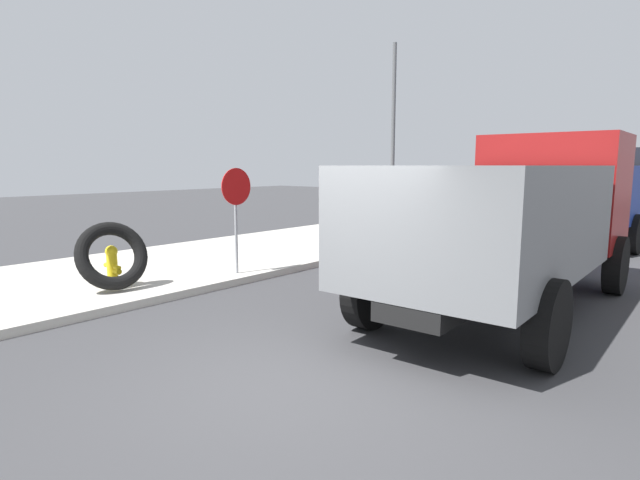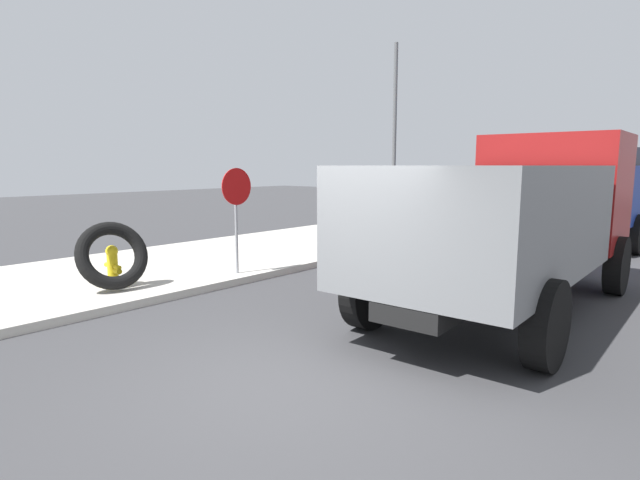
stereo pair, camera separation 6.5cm
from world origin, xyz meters
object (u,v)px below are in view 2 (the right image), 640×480
at_px(dump_truck_gray, 514,213).
at_px(stop_sign, 236,201).
at_px(dump_truck_blue, 611,190).
at_px(fire_hydrant, 113,264).
at_px(street_light_pole, 394,143).
at_px(loose_tire, 112,255).

bearing_deg(dump_truck_gray, stop_sign, 108.79).
bearing_deg(stop_sign, dump_truck_blue, -21.40).
bearing_deg(fire_hydrant, dump_truck_blue, -21.44).
bearing_deg(stop_sign, fire_hydrant, 158.34).
bearing_deg(dump_truck_blue, street_light_pole, 137.12).
height_order(fire_hydrant, street_light_pole, street_light_pole).
xyz_separation_m(stop_sign, dump_truck_blue, (11.64, -4.56, -0.07)).
relative_size(loose_tire, dump_truck_gray, 0.18).
distance_m(stop_sign, street_light_pole, 6.56).
xyz_separation_m(fire_hydrant, street_light_pole, (8.68, -0.60, 2.50)).
xyz_separation_m(stop_sign, street_light_pole, (6.40, 0.30, 1.38)).
height_order(loose_tire, dump_truck_blue, dump_truck_blue).
distance_m(loose_tire, street_light_pole, 9.11).
distance_m(dump_truck_gray, dump_truck_blue, 9.92).
height_order(fire_hydrant, dump_truck_gray, dump_truck_gray).
distance_m(loose_tire, dump_truck_gray, 7.10).
xyz_separation_m(loose_tire, street_light_pole, (8.82, -0.30, 2.28)).
bearing_deg(street_light_pole, loose_tire, 178.03).
height_order(loose_tire, dump_truck_gray, dump_truck_gray).
bearing_deg(street_light_pole, stop_sign, -177.30).
bearing_deg(fire_hydrant, stop_sign, -21.66).
bearing_deg(street_light_pole, fire_hydrant, 176.04).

